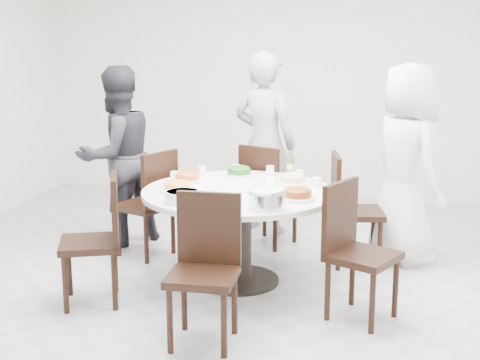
% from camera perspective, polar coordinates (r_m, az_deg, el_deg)
% --- Properties ---
extents(floor, '(6.00, 6.00, 0.01)m').
position_cam_1_polar(floor, '(5.35, 0.22, -8.82)').
color(floor, '#A8A8AD').
rests_on(floor, ground).
extents(wall_back, '(6.00, 0.01, 2.80)m').
position_cam_1_polar(wall_back, '(7.96, 4.55, 8.57)').
color(wall_back, white).
rests_on(wall_back, ground).
extents(wall_front, '(6.00, 0.01, 2.80)m').
position_cam_1_polar(wall_front, '(2.19, -15.45, -2.46)').
color(wall_front, white).
rests_on(wall_front, ground).
extents(dining_table, '(1.50, 1.50, 0.75)m').
position_cam_1_polar(dining_table, '(5.26, -0.11, -4.85)').
color(dining_table, white).
rests_on(dining_table, floor).
extents(chair_ne, '(0.49, 0.49, 0.95)m').
position_cam_1_polar(chair_ne, '(5.73, 9.99, -2.54)').
color(chair_ne, black).
rests_on(chair_ne, floor).
extents(chair_n, '(0.56, 0.56, 0.95)m').
position_cam_1_polar(chair_n, '(6.19, 2.57, -1.24)').
color(chair_n, black).
rests_on(chair_n, floor).
extents(chair_nw, '(0.56, 0.56, 0.95)m').
position_cam_1_polar(chair_nw, '(5.93, -8.11, -1.96)').
color(chair_nw, black).
rests_on(chair_nw, floor).
extents(chair_sw, '(0.54, 0.54, 0.95)m').
position_cam_1_polar(chair_sw, '(4.96, -12.73, -5.07)').
color(chair_sw, black).
rests_on(chair_sw, floor).
extents(chair_s, '(0.43, 0.43, 0.95)m').
position_cam_1_polar(chair_s, '(4.22, -3.21, -7.90)').
color(chair_s, black).
rests_on(chair_s, floor).
extents(chair_se, '(0.57, 0.57, 0.95)m').
position_cam_1_polar(chair_se, '(4.65, 10.47, -6.16)').
color(chair_se, black).
rests_on(chair_se, floor).
extents(diner_right, '(0.89, 0.99, 1.70)m').
position_cam_1_polar(diner_right, '(5.84, 13.99, 1.34)').
color(diner_right, silver).
rests_on(diner_right, floor).
extents(diner_middle, '(0.75, 0.62, 1.77)m').
position_cam_1_polar(diner_middle, '(6.53, 2.10, 3.19)').
color(diner_middle, black).
rests_on(diner_middle, floor).
extents(diner_left, '(0.98, 1.02, 1.65)m').
position_cam_1_polar(diner_left, '(6.25, -10.46, 2.00)').
color(diner_left, black).
rests_on(diner_left, floor).
extents(dish_greens, '(0.25, 0.25, 0.07)m').
position_cam_1_polar(dish_greens, '(5.65, -0.08, 0.63)').
color(dish_greens, white).
rests_on(dish_greens, dining_table).
extents(dish_pale, '(0.26, 0.26, 0.07)m').
position_cam_1_polar(dish_pale, '(5.38, 4.52, 0.03)').
color(dish_pale, white).
rests_on(dish_pale, dining_table).
extents(dish_orange, '(0.24, 0.24, 0.07)m').
position_cam_1_polar(dish_orange, '(5.45, -4.52, 0.16)').
color(dish_orange, white).
rests_on(dish_orange, dining_table).
extents(dish_redbrown, '(0.27, 0.27, 0.07)m').
position_cam_1_polar(dish_redbrown, '(4.89, 4.89, -1.29)').
color(dish_redbrown, white).
rests_on(dish_redbrown, dining_table).
extents(dish_tofu, '(0.26, 0.26, 0.07)m').
position_cam_1_polar(dish_tofu, '(5.11, -5.33, -0.69)').
color(dish_tofu, white).
rests_on(dish_tofu, dining_table).
extents(rice_bowl, '(0.26, 0.26, 0.11)m').
position_cam_1_polar(rice_bowl, '(4.63, 2.32, -1.77)').
color(rice_bowl, silver).
rests_on(rice_bowl, dining_table).
extents(soup_bowl, '(0.26, 0.26, 0.08)m').
position_cam_1_polar(soup_bowl, '(4.81, -4.90, -1.43)').
color(soup_bowl, white).
rests_on(soup_bowl, dining_table).
extents(beverage_bottle, '(0.06, 0.06, 0.22)m').
position_cam_1_polar(beverage_bottle, '(5.60, 4.35, 1.29)').
color(beverage_bottle, '#316628').
rests_on(beverage_bottle, dining_table).
extents(tea_cups, '(0.07, 0.07, 0.08)m').
position_cam_1_polar(tea_cups, '(5.78, 1.12, 0.98)').
color(tea_cups, white).
rests_on(tea_cups, dining_table).
extents(chopsticks, '(0.24, 0.04, 0.01)m').
position_cam_1_polar(chopsticks, '(5.75, 1.37, 0.58)').
color(chopsticks, tan).
rests_on(chopsticks, dining_table).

